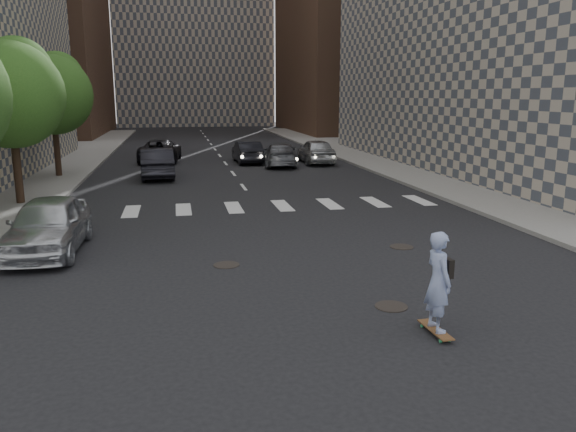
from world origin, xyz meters
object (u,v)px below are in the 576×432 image
Objects in this scene: tree_b at (12,90)px; traffic_car_c at (160,150)px; skateboarder at (438,281)px; traffic_car_d at (316,151)px; silver_sedan at (48,225)px; traffic_car_b at (280,154)px; traffic_car_e at (247,152)px; traffic_car_a at (157,163)px; tree_c at (53,91)px.

traffic_car_c is (5.21, 14.86, -3.89)m from tree_b.
skateboarder is 0.42× the size of traffic_car_d.
silver_sedan is 21.13m from traffic_car_b.
traffic_car_c is at bearing -15.48° from traffic_car_d.
silver_sedan is 22.14m from traffic_car_e.
silver_sedan is 0.99× the size of traffic_car_d.
traffic_car_d is at bearing 168.21° from traffic_car_c.
traffic_car_a is 7.90m from traffic_car_c.
traffic_car_c is at bearing 70.68° from tree_b.
silver_sedan is at bearing 76.98° from traffic_car_a.
tree_c is 13.66m from traffic_car_b.
tree_c is 16.32m from silver_sedan.
traffic_car_b is (1.82, 26.00, -0.33)m from skateboarder.
traffic_car_d is at bearing 13.68° from tree_c.
tree_b reaches higher than silver_sedan.
traffic_car_a reaches higher than traffic_car_e.
tree_b reaches higher than traffic_car_c.
skateboarder is 0.40× the size of traffic_car_b.
tree_b is at bearing -90.00° from tree_c.
traffic_car_d is (10.13, -3.13, 0.06)m from traffic_car_c.
tree_c reaches higher than traffic_car_b.
skateboarder reaches higher than silver_sedan.
silver_sedan is (2.57, -7.65, -3.84)m from tree_b.
traffic_car_e is (10.91, 4.86, -3.92)m from tree_c.
traffic_car_c is (-5.74, 30.00, -0.30)m from skateboarder.
traffic_car_a is 8.20m from traffic_car_e.
tree_b is 3.28× the size of skateboarder.
traffic_car_a is at bearing 53.11° from tree_b.
skateboarder is 22.83m from traffic_car_a.
traffic_car_e is (-0.04, 28.00, -0.33)m from skateboarder.
skateboarder is 0.41× the size of traffic_car_a.
skateboarder is 11.24m from silver_sedan.
traffic_car_d is (10.11, 4.77, 0.01)m from traffic_car_a.
traffic_car_c is (-0.01, 7.90, -0.05)m from traffic_car_a.
tree_b is 8.00m from tree_c.
tree_b is 17.32m from traffic_car_e.
traffic_car_c is at bearing 52.79° from tree_c.
silver_sedan is at bearing -80.66° from tree_c.
traffic_car_d is at bearing -154.13° from traffic_car_b.
tree_c is 3.28× the size of skateboarder.
traffic_car_e is (10.91, 12.86, -3.92)m from tree_b.
traffic_car_d is at bearing 58.24° from silver_sedan.
silver_sedan is at bearing 58.31° from traffic_car_d.
silver_sedan is (2.57, -15.65, -3.84)m from tree_c.
traffic_car_b reaches higher than traffic_car_e.
traffic_car_c is at bearing -20.73° from traffic_car_b.
tree_c is 1.22× the size of traffic_car_c.
tree_c is 25.85m from skateboarder.
tree_b is 1.32× the size of traffic_car_b.
traffic_car_d is at bearing 163.84° from traffic_car_e.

